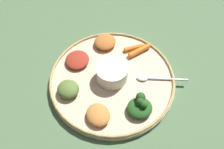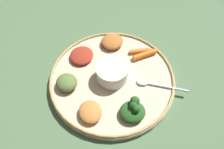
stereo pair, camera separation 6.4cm
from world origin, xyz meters
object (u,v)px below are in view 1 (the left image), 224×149
(spoon, at_px, (154,78))
(greens_pile, at_px, (141,106))
(carrot_near_spoon, at_px, (140,50))
(carrot_outer, at_px, (135,47))
(center_bowl, at_px, (112,72))

(spoon, distance_m, greens_pile, 0.11)
(carrot_near_spoon, bearing_deg, carrot_outer, -164.13)
(carrot_outer, bearing_deg, spoon, -12.89)
(center_bowl, bearing_deg, carrot_near_spoon, 103.51)
(carrot_near_spoon, bearing_deg, greens_pile, -38.62)
(center_bowl, relative_size, carrot_outer, 1.18)
(spoon, height_order, carrot_near_spoon, carrot_near_spoon)
(greens_pile, distance_m, carrot_outer, 0.22)
(carrot_near_spoon, distance_m, carrot_outer, 0.02)
(greens_pile, relative_size, carrot_near_spoon, 0.91)
(center_bowl, bearing_deg, carrot_outer, 112.02)
(spoon, distance_m, carrot_near_spoon, 0.11)
(spoon, relative_size, carrot_outer, 1.64)
(greens_pile, distance_m, carrot_near_spoon, 0.21)
(carrot_outer, bearing_deg, carrot_near_spoon, 15.87)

